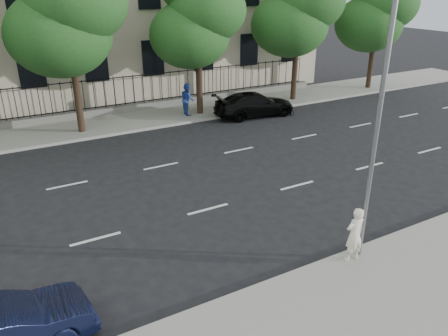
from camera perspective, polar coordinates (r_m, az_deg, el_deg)
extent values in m
plane|color=black|center=(13.80, 2.74, -9.76)|extent=(120.00, 120.00, 0.00)
cube|color=gray|center=(11.28, 14.13, -18.89)|extent=(60.00, 4.00, 0.15)
cube|color=gray|center=(25.66, -14.06, 5.75)|extent=(60.00, 4.00, 0.15)
cube|color=slate|center=(27.16, -15.12, 7.21)|extent=(30.00, 0.50, 0.40)
cube|color=black|center=(27.08, -15.19, 7.82)|extent=(28.80, 0.05, 0.05)
cube|color=black|center=(26.72, -15.55, 11.12)|extent=(28.80, 0.05, 0.05)
cylinder|color=slate|center=(11.95, 19.42, 5.58)|extent=(0.14, 0.14, 8.00)
cylinder|color=#382619|center=(24.02, -18.53, 8.38)|extent=(0.36, 0.36, 3.32)
ellipsoid|color=#1B5322|center=(23.69, -20.70, 16.03)|extent=(5.13, 5.13, 4.21)
ellipsoid|color=#1B5322|center=(23.25, -18.72, 19.88)|extent=(4.86, 4.86, 4.00)
cylinder|color=#382619|center=(26.20, -3.22, 10.43)|extent=(0.36, 0.36, 3.08)
ellipsoid|color=#1B5322|center=(25.80, -4.51, 16.92)|extent=(4.56, 4.56, 3.74)
ellipsoid|color=#1B5322|center=(25.63, -2.17, 19.89)|extent=(4.32, 4.32, 3.55)
cylinder|color=#382619|center=(29.86, 9.17, 11.92)|extent=(0.36, 0.36, 3.22)
ellipsoid|color=#1B5322|center=(29.40, 8.56, 18.03)|extent=(4.94, 4.94, 4.06)
ellipsoid|color=#1B5322|center=(29.48, 10.85, 20.69)|extent=(4.68, 4.68, 3.85)
cylinder|color=#382619|center=(34.60, 18.57, 12.40)|extent=(0.36, 0.36, 3.01)
ellipsoid|color=#1B5322|center=(34.12, 18.38, 17.41)|extent=(4.75, 4.75, 3.90)
ellipsoid|color=#1B5322|center=(34.36, 20.41, 19.51)|extent=(4.50, 4.50, 3.70)
imported|color=black|center=(26.35, 4.02, 8.30)|extent=(5.11, 2.51, 1.43)
imported|color=white|center=(12.89, 16.67, -8.32)|extent=(0.61, 0.41, 1.65)
imported|color=#233F98|center=(26.10, -4.81, 8.96)|extent=(0.77, 0.95, 1.86)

